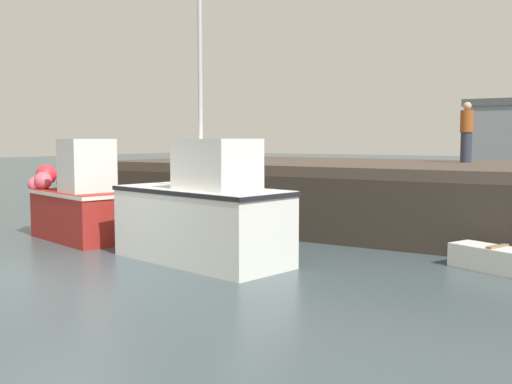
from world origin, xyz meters
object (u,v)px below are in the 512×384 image
at_px(rowboat, 497,260).
at_px(dockworker, 466,132).
at_px(fishing_boat_near_left, 80,202).
at_px(fishing_boat_near_right, 203,214).

xyz_separation_m(rowboat, dockworker, (-1.80, 5.37, 2.32)).
distance_m(fishing_boat_near_left, fishing_boat_near_right, 4.04).
bearing_deg(rowboat, fishing_boat_near_left, -170.13).
bearing_deg(fishing_boat_near_left, fishing_boat_near_right, -7.39).
xyz_separation_m(fishing_boat_near_right, dockworker, (3.16, 7.45, 1.62)).
height_order(fishing_boat_near_right, rowboat, fishing_boat_near_right).
distance_m(rowboat, dockworker, 6.12).
distance_m(fishing_boat_near_left, rowboat, 9.13).
height_order(fishing_boat_near_left, rowboat, fishing_boat_near_left).
bearing_deg(dockworker, fishing_boat_near_right, -113.01).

